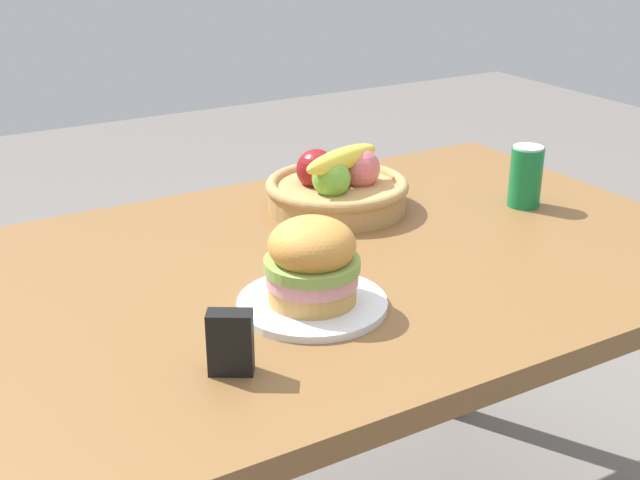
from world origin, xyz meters
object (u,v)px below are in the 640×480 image
object	(u,v)px
plate	(312,304)
napkin_holder	(230,343)
sandwich	(312,261)
soda_can	(526,176)
fruit_basket	(337,187)

from	to	relation	value
plate	napkin_holder	world-z (taller)	napkin_holder
sandwich	plate	bearing A→B (deg)	63.43
plate	soda_can	xyz separation A→B (m)	(0.60, 0.18, 0.06)
fruit_basket	napkin_holder	xyz separation A→B (m)	(-0.45, -0.46, -0.00)
soda_can	napkin_holder	size ratio (longest dim) A/B	1.40
plate	soda_can	bearing A→B (deg)	16.35
plate	napkin_holder	xyz separation A→B (m)	(-0.19, -0.11, 0.04)
sandwich	soda_can	world-z (taller)	sandwich
sandwich	soda_can	distance (m)	0.63
soda_can	sandwich	bearing A→B (deg)	-163.65
fruit_basket	napkin_holder	bearing A→B (deg)	-134.06
plate	soda_can	world-z (taller)	soda_can
plate	sandwich	size ratio (longest dim) A/B	1.58
plate	fruit_basket	xyz separation A→B (m)	(0.26, 0.35, 0.04)
fruit_basket	napkin_holder	distance (m)	0.65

